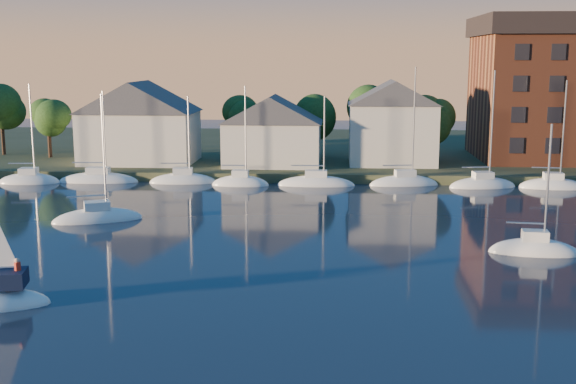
# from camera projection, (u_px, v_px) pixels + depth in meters

# --- Properties ---
(shoreline_land) EXTENTS (160.00, 50.00, 2.00)m
(shoreline_land) POSITION_uv_depth(u_px,v_px,m) (326.00, 154.00, 102.14)
(shoreline_land) COLOR #313A21
(shoreline_land) RESTS_ON ground
(wooden_dock) EXTENTS (120.00, 3.00, 1.00)m
(wooden_dock) POSITION_uv_depth(u_px,v_px,m) (323.00, 181.00, 79.59)
(wooden_dock) COLOR brown
(wooden_dock) RESTS_ON ground
(clubhouse_west) EXTENTS (13.65, 9.45, 9.64)m
(clubhouse_west) POSITION_uv_depth(u_px,v_px,m) (140.00, 121.00, 85.87)
(clubhouse_west) COLOR beige
(clubhouse_west) RESTS_ON shoreline_land
(clubhouse_centre) EXTENTS (11.55, 8.40, 8.08)m
(clubhouse_centre) POSITION_uv_depth(u_px,v_px,m) (273.00, 130.00, 83.95)
(clubhouse_centre) COLOR beige
(clubhouse_centre) RESTS_ON shoreline_land
(clubhouse_east) EXTENTS (10.50, 8.40, 9.80)m
(clubhouse_east) POSITION_uv_depth(u_px,v_px,m) (392.00, 121.00, 84.81)
(clubhouse_east) COLOR beige
(clubhouse_east) RESTS_ON shoreline_land
(tree_line) EXTENTS (93.40, 5.40, 8.90)m
(tree_line) POSITION_uv_depth(u_px,v_px,m) (341.00, 109.00, 88.92)
(tree_line) COLOR #332317
(tree_line) RESTS_ON shoreline_land
(moored_fleet) EXTENTS (95.50, 2.40, 12.05)m
(moored_fleet) POSITION_uv_depth(u_px,v_px,m) (360.00, 185.00, 76.36)
(moored_fleet) COLOR white
(moored_fleet) RESTS_ON ground
(drifting_sailboat_left) EXTENTS (7.79, 5.12, 11.60)m
(drifting_sailboat_left) POSITION_uv_depth(u_px,v_px,m) (98.00, 220.00, 60.07)
(drifting_sailboat_left) COLOR white
(drifting_sailboat_left) RESTS_ON ground
(drifting_sailboat_right) EXTENTS (6.36, 2.72, 10.12)m
(drifting_sailboat_right) POSITION_uv_depth(u_px,v_px,m) (534.00, 252.00, 50.00)
(drifting_sailboat_right) COLOR white
(drifting_sailboat_right) RESTS_ON ground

